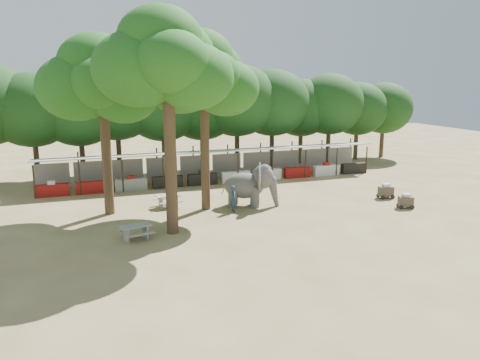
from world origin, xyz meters
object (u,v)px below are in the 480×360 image
object	(u,v)px
elephant	(251,185)
handler	(233,199)
cart_back	(386,191)
picnic_table_near	(136,230)
cart_front	(406,201)
yard_tree_center	(164,61)
yard_tree_left	(99,81)
yard_tree_back	(201,75)
picnic_table_far	(168,199)

from	to	relation	value
elephant	handler	xyz separation A→B (m)	(-1.52, -0.94, -0.56)
elephant	cart_back	distance (m)	9.90
handler	picnic_table_near	bearing A→B (deg)	123.89
handler	cart_front	bearing A→B (deg)	-98.03
yard_tree_center	handler	bearing A→B (deg)	29.56
elephant	cart_back	bearing A→B (deg)	15.48
yard_tree_center	elephant	xyz separation A→B (m)	(6.15, 3.56, -7.79)
yard_tree_left	yard_tree_back	bearing A→B (deg)	-9.46
picnic_table_far	cart_front	size ratio (longest dim) A/B	1.48
handler	picnic_table_far	size ratio (longest dim) A/B	1.00
handler	picnic_table_near	world-z (taller)	handler
yard_tree_center	cart_front	bearing A→B (deg)	-1.20
cart_back	picnic_table_near	bearing A→B (deg)	-163.23
elephant	yard_tree_center	bearing A→B (deg)	-126.98
elephant	yard_tree_left	bearing A→B (deg)	-166.00
picnic_table_near	cart_front	bearing A→B (deg)	-12.74
yard_tree_left	cart_front	distance (m)	20.79
yard_tree_center	yard_tree_left	bearing A→B (deg)	120.96
picnic_table_far	cart_back	distance (m)	15.28
handler	cart_back	bearing A→B (deg)	-84.64
handler	cart_back	distance (m)	11.31
handler	yard_tree_back	bearing A→B (deg)	56.95
yard_tree_back	picnic_table_near	bearing A→B (deg)	-136.39
cart_front	yard_tree_back	bearing A→B (deg)	179.93
elephant	cart_front	world-z (taller)	elephant
yard_tree_back	elephant	size ratio (longest dim) A/B	2.98
cart_front	cart_back	size ratio (longest dim) A/B	1.00
yard_tree_left	yard_tree_back	xyz separation A→B (m)	(6.00, -1.00, 0.34)
yard_tree_left	yard_tree_center	size ratio (longest dim) A/B	0.92
yard_tree_center	picnic_table_near	size ratio (longest dim) A/B	6.37
picnic_table_near	handler	bearing A→B (deg)	12.91
yard_tree_center	yard_tree_back	xyz separation A→B (m)	(3.00, 4.00, -0.67)
handler	cart_front	distance (m)	11.33
picnic_table_near	cart_back	world-z (taller)	cart_back
yard_tree_left	picnic_table_near	distance (m)	9.61
yard_tree_back	cart_front	world-z (taller)	yard_tree_back
elephant	picnic_table_near	size ratio (longest dim) A/B	2.01
yard_tree_center	cart_front	world-z (taller)	yard_tree_center
yard_tree_left	yard_tree_back	world-z (taller)	yard_tree_back
yard_tree_left	picnic_table_far	world-z (taller)	yard_tree_left
handler	elephant	bearing A→B (deg)	-51.25
yard_tree_back	handler	xyz separation A→B (m)	(1.63, -1.37, -7.68)
yard_tree_left	picnic_table_far	distance (m)	8.63
handler	cart_front	world-z (taller)	handler
yard_tree_left	picnic_table_near	bearing A→B (deg)	-79.20
yard_tree_center	cart_back	xyz separation A→B (m)	(15.93, 2.29, -8.69)
handler	picnic_table_far	xyz separation A→B (m)	(-3.71, 2.53, -0.35)
picnic_table_far	cart_front	bearing A→B (deg)	-26.78
yard_tree_left	handler	world-z (taller)	yard_tree_left
handler	picnic_table_near	distance (m)	7.34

